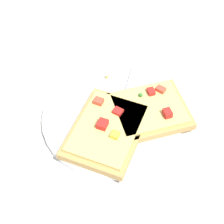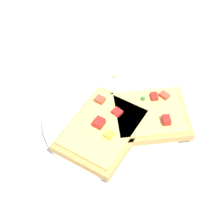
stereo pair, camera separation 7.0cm
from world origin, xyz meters
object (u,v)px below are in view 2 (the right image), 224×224
Objects in this scene: fork at (97,108)px; pizza_slice_main at (103,129)px; knife at (132,97)px; plate at (112,117)px; pizza_slice_corner at (150,115)px.

pizza_slice_main is at bearing 38.36° from fork.
fork is 1.02× the size of knife.
fork reaches higher than plate.
fork is 1.00× the size of pizza_slice_main.
plate is 0.06m from knife.
plate is at bearing 9.33° from pizza_slice_main.
plate is 1.37× the size of fork.
pizza_slice_main is (-0.05, 0.03, 0.01)m from fork.
pizza_slice_main is 1.06× the size of pizza_slice_corner.
fork is 0.10m from pizza_slice_corner.
pizza_slice_main is at bearing 117.76° from plate.
knife reaches higher than fork.
pizza_slice_main is 0.09m from pizza_slice_corner.
pizza_slice_corner is (-0.03, -0.09, -0.00)m from pizza_slice_main.
knife is (-0.03, -0.07, 0.00)m from fork.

